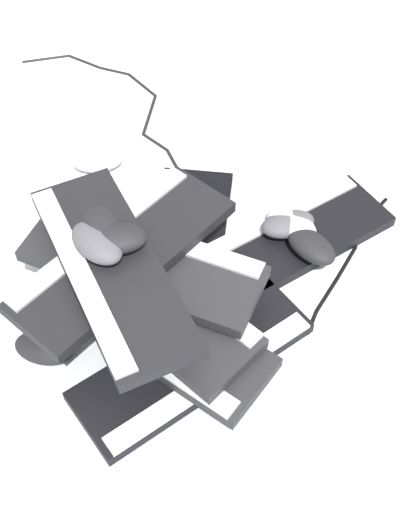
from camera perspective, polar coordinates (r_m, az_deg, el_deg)
ground_plane at (r=1.37m, az=2.35°, el=-3.04°), size 3.20×3.20×0.00m
keyboard_0 at (r=1.42m, az=-1.75°, el=0.41°), size 0.37×0.45×0.03m
keyboard_1 at (r=1.28m, az=-0.91°, el=-8.48°), size 0.25×0.46×0.03m
keyboard_2 at (r=1.45m, az=6.61°, el=1.15°), size 0.27×0.46×0.03m
keyboard_3 at (r=1.28m, az=-4.03°, el=-5.85°), size 0.45×0.18×0.03m
keyboard_4 at (r=1.28m, az=-4.53°, el=-3.28°), size 0.45×0.17×0.03m
keyboard_5 at (r=1.29m, az=-4.98°, el=-0.48°), size 0.46×0.28×0.03m
keyboard_6 at (r=1.27m, az=-6.60°, el=0.15°), size 0.15×0.44×0.03m
keyboard_7 at (r=1.21m, az=-7.53°, el=-1.03°), size 0.46×0.31×0.03m
mouse_0 at (r=1.43m, az=6.91°, el=2.55°), size 0.11×0.07×0.04m
mouse_1 at (r=1.32m, az=-12.75°, el=-7.18°), size 0.13×0.11×0.04m
mouse_2 at (r=1.21m, az=-8.65°, el=1.03°), size 0.12×0.08×0.04m
mouse_3 at (r=1.40m, az=8.51°, el=0.79°), size 0.12×0.08×0.04m
mouse_4 at (r=1.22m, az=-8.35°, el=2.12°), size 0.13×0.11×0.04m
mouse_5 at (r=1.61m, az=-8.59°, el=7.56°), size 0.12×0.13×0.04m
mouse_6 at (r=1.43m, az=6.66°, el=2.55°), size 0.11×0.13×0.04m
mouse_7 at (r=1.21m, az=-7.27°, el=1.38°), size 0.13×0.12×0.04m
cable_0 at (r=1.80m, az=-6.78°, el=12.65°), size 0.59×0.19×0.01m
cable_1 at (r=1.37m, az=7.06°, el=-3.64°), size 0.16×0.68×0.01m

